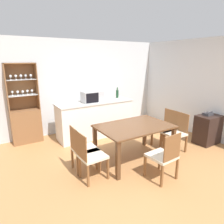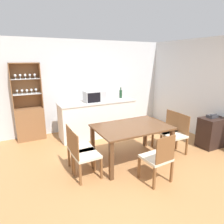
{
  "view_description": "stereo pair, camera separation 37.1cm",
  "coord_description": "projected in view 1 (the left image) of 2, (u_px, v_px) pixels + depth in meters",
  "views": [
    {
      "loc": [
        -2.18,
        -2.71,
        2.05
      ],
      "look_at": [
        0.16,
        1.09,
        0.85
      ],
      "focal_mm": 32.0,
      "sensor_mm": 36.0,
      "label": 1
    },
    {
      "loc": [
        -1.85,
        -2.89,
        2.05
      ],
      "look_at": [
        0.16,
        1.09,
        0.85
      ],
      "focal_mm": 32.0,
      "sensor_mm": 36.0,
      "label": 2
    }
  ],
  "objects": [
    {
      "name": "ground_plane",
      "position": [
        134.0,
        168.0,
        3.87
      ],
      "size": [
        18.0,
        18.0,
        0.0
      ],
      "primitive_type": "plane",
      "color": "#B27A47"
    },
    {
      "name": "wall_back",
      "position": [
        79.0,
        86.0,
        5.7
      ],
      "size": [
        6.8,
        0.06,
        2.55
      ],
      "color": "silver",
      "rests_on": "ground_plane"
    },
    {
      "name": "wall_right",
      "position": [
        209.0,
        90.0,
        5.08
      ],
      "size": [
        0.06,
        4.6,
        2.55
      ],
      "color": "silver",
      "rests_on": "ground_plane"
    },
    {
      "name": "kitchen_counter",
      "position": [
        95.0,
        119.0,
        5.36
      ],
      "size": [
        2.04,
        0.64,
        0.95
      ],
      "color": "white",
      "rests_on": "ground_plane"
    },
    {
      "name": "display_cabinet",
      "position": [
        26.0,
        119.0,
        4.94
      ],
      "size": [
        0.69,
        0.36,
        1.95
      ],
      "color": "brown",
      "rests_on": "ground_plane"
    },
    {
      "name": "dining_table",
      "position": [
        134.0,
        130.0,
        4.02
      ],
      "size": [
        1.46,
        0.99,
        0.75
      ],
      "color": "brown",
      "rests_on": "ground_plane"
    },
    {
      "name": "dining_chair_head_near",
      "position": [
        164.0,
        156.0,
        3.4
      ],
      "size": [
        0.46,
        0.46,
        0.87
      ],
      "rotation": [
        0.0,
        0.0,
        0.07
      ],
      "color": "beige",
      "rests_on": "ground_plane"
    },
    {
      "name": "dining_chair_side_right_near",
      "position": [
        176.0,
        132.0,
        4.49
      ],
      "size": [
        0.45,
        0.45,
        0.87
      ],
      "rotation": [
        0.0,
        0.0,
        1.53
      ],
      "color": "beige",
      "rests_on": "ground_plane"
    },
    {
      "name": "dining_chair_side_left_near",
      "position": [
        90.0,
        155.0,
        3.42
      ],
      "size": [
        0.45,
        0.45,
        0.87
      ],
      "rotation": [
        0.0,
        0.0,
        -1.53
      ],
      "color": "beige",
      "rests_on": "ground_plane"
    },
    {
      "name": "dining_chair_side_left_far",
      "position": [
        83.0,
        149.0,
        3.66
      ],
      "size": [
        0.44,
        0.44,
        0.87
      ],
      "rotation": [
        0.0,
        0.0,
        -1.6
      ],
      "color": "beige",
      "rests_on": "ground_plane"
    },
    {
      "name": "dining_chair_side_right_far",
      "position": [
        166.0,
        128.0,
        4.74
      ],
      "size": [
        0.44,
        0.44,
        0.87
      ],
      "rotation": [
        0.0,
        0.0,
        1.6
      ],
      "color": "beige",
      "rests_on": "ground_plane"
    },
    {
      "name": "microwave",
      "position": [
        92.0,
        97.0,
        5.14
      ],
      "size": [
        0.53,
        0.33,
        0.28
      ],
      "color": "#B7BABF",
      "rests_on": "kitchen_counter"
    },
    {
      "name": "wine_bottle",
      "position": [
        117.0,
        94.0,
        5.71
      ],
      "size": [
        0.07,
        0.07,
        0.3
      ],
      "color": "#193D23",
      "rests_on": "kitchen_counter"
    },
    {
      "name": "side_cabinet",
      "position": [
        208.0,
        129.0,
        4.91
      ],
      "size": [
        0.59,
        0.42,
        0.71
      ],
      "color": "black",
      "rests_on": "ground_plane"
    },
    {
      "name": "telephone",
      "position": [
        208.0,
        114.0,
        4.83
      ],
      "size": [
        0.22,
        0.17,
        0.1
      ],
      "color": "#38383D",
      "rests_on": "side_cabinet"
    }
  ]
}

